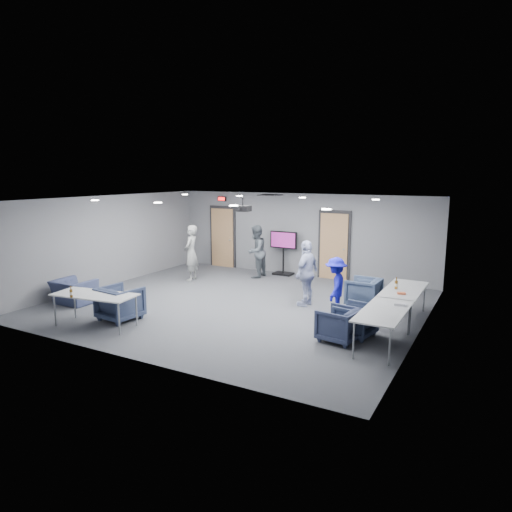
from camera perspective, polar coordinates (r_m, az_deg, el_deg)
The scene contains 29 objects.
floor at distance 11.90m, azimuth -2.29°, elevation -6.00°, with size 9.00×9.00×0.00m, color #3B3E44.
ceiling at distance 11.44m, azimuth -2.38°, elevation 7.09°, with size 9.00×9.00×0.00m, color white.
wall_back at distance 15.12m, azimuth 5.51°, elevation 2.68°, with size 9.00×0.02×2.70m, color slate.
wall_front at distance 8.49m, azimuth -16.40°, elevation -3.64°, with size 9.00×0.02×2.70m, color slate.
wall_left at distance 14.41m, azimuth -17.86°, elevation 1.86°, with size 0.02×8.00×2.70m, color slate.
wall_right at distance 10.08m, azimuth 20.17°, elevation -1.71°, with size 0.02×8.00×2.70m, color slate.
door_left at distance 16.52m, azimuth -4.18°, elevation 2.35°, with size 1.06×0.17×2.24m.
door_right at distance 14.69m, azimuth 9.72°, elevation 1.25°, with size 1.06×0.17×2.24m.
exit_sign at distance 16.38m, azimuth -4.28°, elevation 7.14°, with size 0.32×0.08×0.16m.
hvac_diffuser at distance 14.13m, azimuth 1.78°, elevation 7.63°, with size 0.60×0.60×0.03m, color black.
downlights at distance 11.44m, azimuth -2.38°, elevation 7.01°, with size 6.18×3.78×0.02m.
person_a at distance 14.46m, azimuth -8.12°, elevation 0.37°, with size 0.64×0.42×1.75m, color gray.
person_b at distance 14.73m, azimuth -0.01°, elevation 0.57°, with size 0.83×0.64×1.70m, color #515A62.
person_c at distance 11.64m, azimuth 6.36°, elevation -2.14°, with size 0.99×0.41×1.69m, color #A1AACF.
person_d at distance 11.01m, azimuth 9.93°, elevation -3.75°, with size 0.90×0.52×1.39m, color #191BA8.
chair_right_a at distance 11.93m, azimuth 13.28°, elevation -4.43°, with size 0.78×0.80×0.73m, color #3E4E6B.
chair_right_b at distance 9.76m, azimuth 12.28°, elevation -7.83°, with size 0.73×0.75×0.68m, color #313B55.
chair_right_c at distance 9.40m, azimuth 10.30°, elevation -8.43°, with size 0.73×0.76×0.69m, color #313955.
chair_front_a at distance 11.00m, azimuth -16.60°, elevation -5.65°, with size 0.84×0.87×0.79m, color #323C57.
chair_front_b at distance 12.76m, azimuth -21.80°, elevation -4.16°, with size 0.97×0.84×0.63m, color #373F60.
table_right_a at distance 11.01m, azimuth 17.98°, elevation -4.13°, with size 0.82×1.96×0.73m.
table_right_b at distance 9.21m, azimuth 15.71°, elevation -6.80°, with size 0.80×1.93×0.73m.
table_front_left at distance 10.64m, azimuth -19.52°, elevation -4.74°, with size 1.95×1.04×0.73m.
bottle_front at distance 10.51m, azimuth -22.10°, elevation -4.33°, with size 0.06×0.06×0.24m.
bottle_right at distance 10.91m, azimuth 17.12°, elevation -3.44°, with size 0.07×0.07×0.28m.
snack_box at distance 10.50m, azimuth 17.72°, elevation -4.46°, with size 0.18×0.12×0.04m, color #C25430.
wrapper at distance 9.62m, azimuth 17.52°, elevation -5.76°, with size 0.21×0.14×0.05m, color silver.
tv_stand at distance 15.16m, azimuth 3.45°, elevation 0.72°, with size 0.95×0.45×1.46m.
projector at distance 12.42m, azimuth -1.67°, elevation 5.97°, with size 0.42×0.40×0.37m.
Camera 1 is at (5.90, -9.78, 3.33)m, focal length 32.00 mm.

